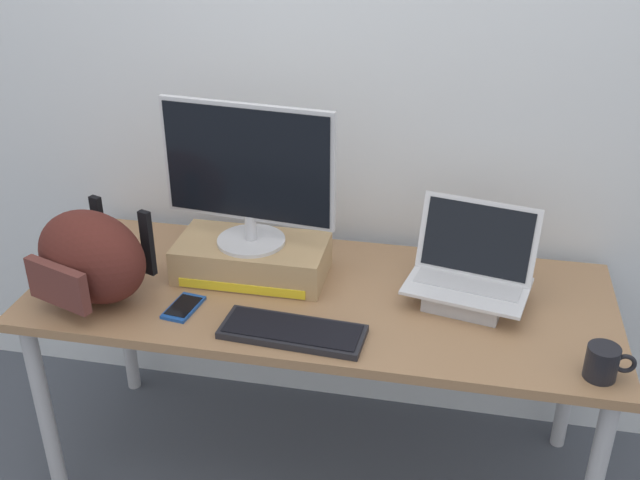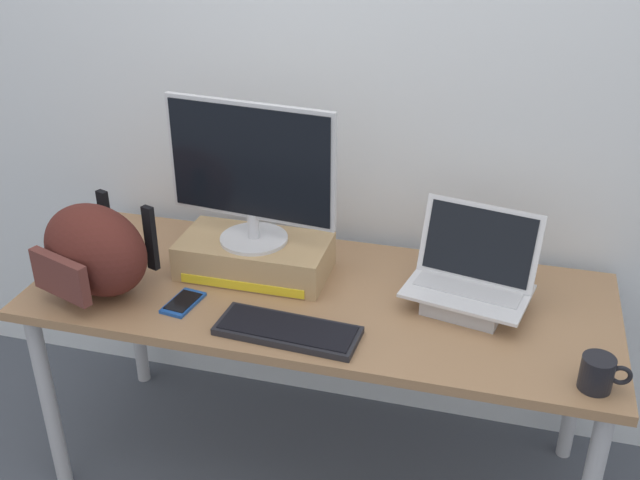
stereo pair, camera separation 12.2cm
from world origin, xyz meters
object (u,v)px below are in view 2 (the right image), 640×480
at_px(plush_toy, 96,235).
at_px(coffee_mug, 598,373).
at_px(desktop_monitor, 251,172).
at_px(external_keyboard, 288,330).
at_px(toner_box_yellow, 255,256).
at_px(open_laptop, 469,288).
at_px(cell_phone, 183,303).
at_px(messenger_backpack, 95,251).

bearing_deg(plush_toy, coffee_mug, -11.90).
height_order(desktop_monitor, external_keyboard, desktop_monitor).
xyz_separation_m(toner_box_yellow, open_laptop, (0.67, -0.02, 0.00)).
distance_m(open_laptop, cell_phone, 0.84).
relative_size(open_laptop, plush_toy, 3.76).
height_order(messenger_backpack, cell_phone, messenger_backpack).
bearing_deg(plush_toy, toner_box_yellow, -0.74).
relative_size(desktop_monitor, cell_phone, 3.55).
relative_size(toner_box_yellow, open_laptop, 1.19).
bearing_deg(coffee_mug, messenger_backpack, 176.15).
distance_m(toner_box_yellow, messenger_backpack, 0.49).
height_order(external_keyboard, coffee_mug, coffee_mug).
distance_m(cell_phone, plush_toy, 0.49).
bearing_deg(plush_toy, open_laptop, -1.31).
xyz_separation_m(toner_box_yellow, external_keyboard, (0.20, -0.30, -0.05)).
height_order(cell_phone, plush_toy, plush_toy).
bearing_deg(cell_phone, external_keyboard, -2.62).
distance_m(external_keyboard, coffee_mug, 0.82).
bearing_deg(plush_toy, external_keyboard, -21.94).
bearing_deg(coffee_mug, open_laptop, 138.58).
relative_size(desktop_monitor, messenger_backpack, 1.27).
bearing_deg(external_keyboard, open_laptop, 34.42).
xyz_separation_m(desktop_monitor, cell_phone, (-0.14, -0.24, -0.34)).
bearing_deg(external_keyboard, coffee_mug, 1.87).
relative_size(external_keyboard, cell_phone, 2.71).
bearing_deg(toner_box_yellow, desktop_monitor, -98.41).
height_order(toner_box_yellow, messenger_backpack, messenger_backpack).
height_order(desktop_monitor, open_laptop, desktop_monitor).
xyz_separation_m(desktop_monitor, plush_toy, (-0.56, 0.01, -0.29)).
bearing_deg(toner_box_yellow, plush_toy, 179.26).
bearing_deg(open_laptop, plush_toy, -169.46).
bearing_deg(cell_phone, toner_box_yellow, 66.81).
relative_size(toner_box_yellow, external_keyboard, 1.14).
xyz_separation_m(messenger_backpack, plush_toy, (-0.14, 0.24, -0.09)).
height_order(desktop_monitor, cell_phone, desktop_monitor).
height_order(toner_box_yellow, cell_phone, toner_box_yellow).
height_order(external_keyboard, plush_toy, plush_toy).
bearing_deg(external_keyboard, toner_box_yellow, 127.43).
bearing_deg(desktop_monitor, cell_phone, -115.21).
relative_size(open_laptop, messenger_backpack, 0.92).
height_order(toner_box_yellow, coffee_mug, toner_box_yellow).
height_order(desktop_monitor, messenger_backpack, desktop_monitor).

